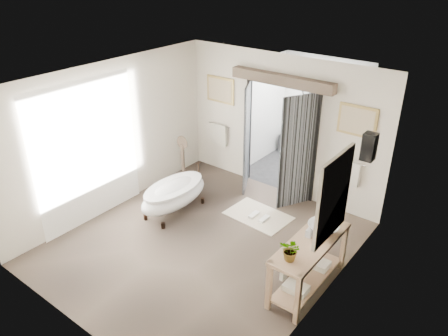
{
  "coord_description": "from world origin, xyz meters",
  "views": [
    {
      "loc": [
        4.14,
        -4.76,
        4.67
      ],
      "look_at": [
        0.0,
        0.6,
        1.25
      ],
      "focal_mm": 35.0,
      "sensor_mm": 36.0,
      "label": 1
    }
  ],
  "objects_px": {
    "vanity": "(307,260)",
    "basin": "(323,229)",
    "clawfoot_tub": "(174,194)",
    "rug": "(258,215)"
  },
  "relations": [
    {
      "from": "vanity",
      "to": "rug",
      "type": "distance_m",
      "value": 2.13
    },
    {
      "from": "clawfoot_tub",
      "to": "vanity",
      "type": "xyz_separation_m",
      "value": [
        3.08,
        -0.36,
        0.12
      ]
    },
    {
      "from": "vanity",
      "to": "basin",
      "type": "relative_size",
      "value": 3.38
    },
    {
      "from": "clawfoot_tub",
      "to": "basin",
      "type": "xyz_separation_m",
      "value": [
        3.14,
        -0.05,
        0.55
      ]
    },
    {
      "from": "clawfoot_tub",
      "to": "basin",
      "type": "relative_size",
      "value": 3.4
    },
    {
      "from": "rug",
      "to": "basin",
      "type": "bearing_deg",
      "value": -27.75
    },
    {
      "from": "clawfoot_tub",
      "to": "rug",
      "type": "bearing_deg",
      "value": 31.48
    },
    {
      "from": "clawfoot_tub",
      "to": "vanity",
      "type": "relative_size",
      "value": 1.01
    },
    {
      "from": "rug",
      "to": "basin",
      "type": "height_order",
      "value": "basin"
    },
    {
      "from": "vanity",
      "to": "basin",
      "type": "distance_m",
      "value": 0.53
    }
  ]
}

